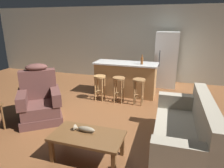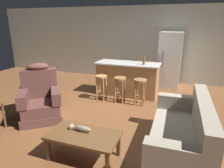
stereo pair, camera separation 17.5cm
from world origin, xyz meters
name	(u,v)px [view 1 (the left image)]	position (x,y,z in m)	size (l,w,h in m)	color
ground_plane	(112,113)	(0.00, 0.00, 0.00)	(12.00, 12.00, 0.00)	brown
back_wall	(138,44)	(0.00, 3.12, 1.30)	(12.00, 0.05, 2.60)	#B2B2A3
coffee_table	(88,138)	(0.15, -1.67, 0.36)	(1.10, 0.60, 0.42)	brown
fish_figurine	(84,129)	(0.07, -1.60, 0.46)	(0.34, 0.10, 0.10)	#4C3823
couch	(185,134)	(1.58, -1.06, 0.34)	(0.89, 1.92, 0.94)	#9E937F
recliner_near_lamp	(40,101)	(-1.40, -0.74, 0.42)	(1.18, 1.18, 1.20)	brown
kitchen_island	(126,79)	(0.00, 1.35, 0.48)	(1.80, 0.70, 0.95)	#9E7042
bar_stool_left	(100,83)	(-0.56, 0.72, 0.47)	(0.32, 0.32, 0.68)	#A87A47
bar_stool_middle	(119,85)	(-0.03, 0.72, 0.47)	(0.32, 0.32, 0.68)	olive
bar_stool_right	(139,87)	(0.50, 0.72, 0.47)	(0.32, 0.32, 0.68)	olive
refrigerator	(166,60)	(1.05, 2.55, 0.88)	(0.70, 0.69, 1.76)	white
bottle_tall_green	(142,61)	(0.47, 1.25, 1.05)	(0.07, 0.07, 0.27)	brown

